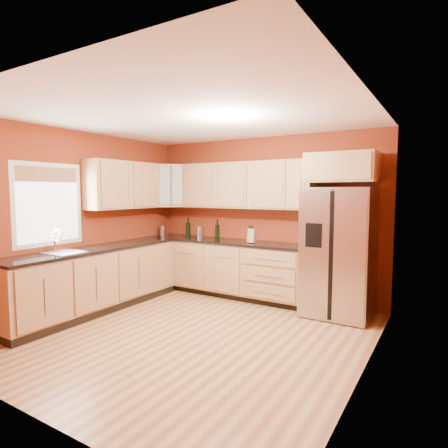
{
  "coord_description": "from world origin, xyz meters",
  "views": [
    {
      "loc": [
        2.66,
        -3.57,
        1.73
      ],
      "look_at": [
        -0.07,
        0.9,
        1.27
      ],
      "focal_mm": 30.0,
      "sensor_mm": 36.0,
      "label": 1
    }
  ],
  "objects_px": {
    "soap_dispenser": "(303,240)",
    "wine_bottle_a": "(217,229)",
    "refrigerator": "(339,252)",
    "canister_left": "(200,232)",
    "knife_block": "(252,236)"
  },
  "relations": [
    {
      "from": "soap_dispenser",
      "to": "wine_bottle_a",
      "type": "bearing_deg",
      "value": -178.46
    },
    {
      "from": "refrigerator",
      "to": "canister_left",
      "type": "xyz_separation_m",
      "value": [
        -2.39,
        0.08,
        0.13
      ]
    },
    {
      "from": "refrigerator",
      "to": "wine_bottle_a",
      "type": "height_order",
      "value": "refrigerator"
    },
    {
      "from": "wine_bottle_a",
      "to": "soap_dispenser",
      "type": "bearing_deg",
      "value": 1.54
    },
    {
      "from": "canister_left",
      "to": "knife_block",
      "type": "bearing_deg",
      "value": -4.42
    },
    {
      "from": "canister_left",
      "to": "soap_dispenser",
      "type": "xyz_separation_m",
      "value": [
        1.84,
        0.03,
        -0.01
      ]
    },
    {
      "from": "refrigerator",
      "to": "canister_left",
      "type": "relative_size",
      "value": 8.75
    },
    {
      "from": "refrigerator",
      "to": "soap_dispenser",
      "type": "height_order",
      "value": "refrigerator"
    },
    {
      "from": "soap_dispenser",
      "to": "canister_left",
      "type": "bearing_deg",
      "value": -179.12
    },
    {
      "from": "refrigerator",
      "to": "wine_bottle_a",
      "type": "distance_m",
      "value": 2.04
    },
    {
      "from": "refrigerator",
      "to": "wine_bottle_a",
      "type": "relative_size",
      "value": 5.17
    },
    {
      "from": "wine_bottle_a",
      "to": "knife_block",
      "type": "bearing_deg",
      "value": -5.81
    },
    {
      "from": "knife_block",
      "to": "soap_dispenser",
      "type": "distance_m",
      "value": 0.8
    },
    {
      "from": "knife_block",
      "to": "soap_dispenser",
      "type": "bearing_deg",
      "value": 2.74
    },
    {
      "from": "refrigerator",
      "to": "soap_dispenser",
      "type": "distance_m",
      "value": 0.57
    }
  ]
}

